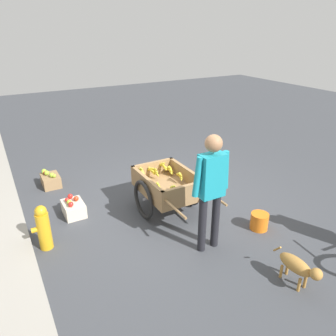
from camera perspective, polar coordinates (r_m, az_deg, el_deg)
name	(u,v)px	position (r m, az deg, el deg)	size (l,w,h in m)	color
ground_plane	(168,207)	(5.61, 0.07, -6.86)	(24.00, 24.00, 0.00)	#3D3F44
fruit_cart	(167,187)	(5.32, -0.12, -3.33)	(1.65, 0.94, 0.71)	#937047
vendor_person	(211,184)	(4.20, 7.62, -2.76)	(0.22, 0.56, 1.66)	black
dog	(298,266)	(4.25, 21.94, -15.78)	(0.67, 0.19, 0.40)	#AD7A38
fire_hydrant	(43,227)	(4.81, -21.12, -9.73)	(0.25, 0.25, 0.67)	gold
plastic_bucket	(259,221)	(5.18, 15.78, -9.02)	(0.27, 0.27, 0.26)	orange
apple_crate	(51,180)	(6.66, -19.99, -1.98)	(0.44, 0.32, 0.32)	#99754C
mixed_fruit_crate	(74,208)	(5.56, -16.31, -6.79)	(0.44, 0.32, 0.31)	beige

